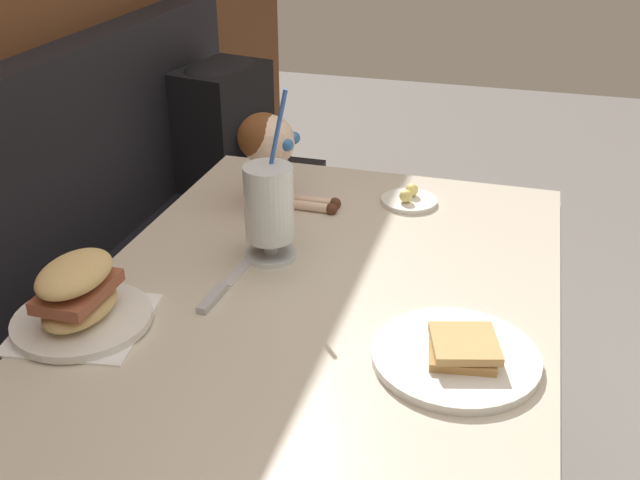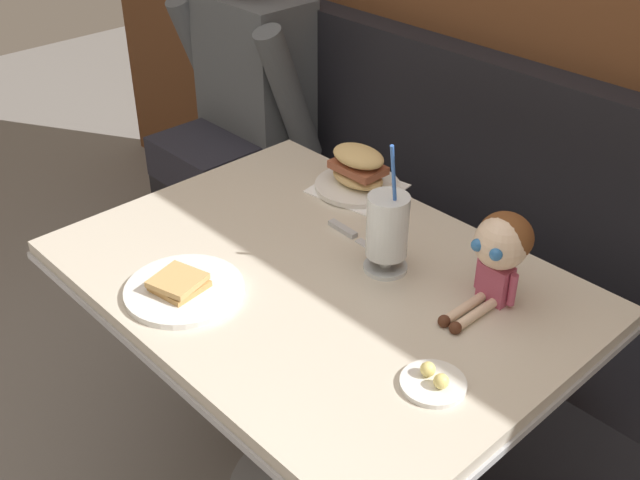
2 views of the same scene
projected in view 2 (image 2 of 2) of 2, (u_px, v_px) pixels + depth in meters
The scene contains 9 objects.
booth_bench at pixel (475, 305), 2.25m from camera, with size 2.60×0.48×1.00m.
diner_table at pixel (318, 343), 1.77m from camera, with size 1.11×0.81×0.74m.
toast_plate at pixel (183, 288), 1.60m from camera, with size 0.25×0.25×0.04m.
milkshake_glass at pixel (387, 230), 1.62m from camera, with size 0.10×0.10×0.31m.
sandwich_plate at pixel (358, 173), 1.96m from camera, with size 0.23×0.23×0.12m.
butter_saucer at pixel (433, 382), 1.37m from camera, with size 0.12×0.12×0.04m.
butter_knife at pixel (352, 235), 1.79m from camera, with size 0.24×0.03×0.01m.
seated_doll at pixel (501, 247), 1.52m from camera, with size 0.11×0.22×0.20m.
diner_patron at pixel (247, 84), 2.59m from camera, with size 0.55×0.48×0.81m.
Camera 2 is at (1.00, -0.75, 1.70)m, focal length 43.28 mm.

